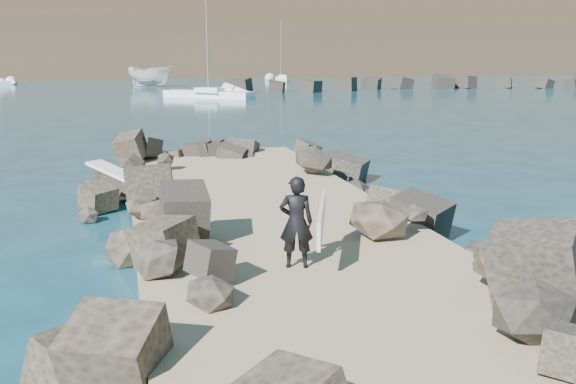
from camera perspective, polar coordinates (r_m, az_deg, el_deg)
The scene contains 12 objects.
ground at distance 14.09m, azimuth -1.03°, elevation -5.12°, with size 800.00×800.00×0.00m, color #0F384C.
jetty at distance 12.15m, azimuth 1.19°, elevation -6.52°, with size 6.00×26.00×0.60m, color #8C7759.
riprap_left at distance 12.15m, azimuth -12.81°, elevation -5.84°, with size 2.60×22.00×1.00m, color black.
riprap_right at distance 13.57m, azimuth 12.51°, elevation -3.91°, with size 2.60×22.00×1.00m, color black.
breakwater_secondary at distance 78.10m, azimuth 14.89°, elevation 9.30°, with size 52.00×4.00×1.20m, color black.
headland at distance 173.96m, azimuth -10.61°, elevation 16.05°, with size 360.00×140.00×32.00m, color #2D4919.
surfboard_resting at distance 17.08m, azimuth -14.66°, elevation 1.17°, with size 0.53×2.11×0.07m, color white.
boat_imported at distance 81.43m, azimuth -12.15°, elevation 10.05°, with size 2.55×6.78×2.62m, color silver.
surfer_with_board at distance 10.93m, azimuth 1.06°, elevation -2.64°, with size 1.15×1.88×1.60m.
sailboat_d at distance 93.87m, azimuth -0.62°, elevation 10.00°, with size 3.26×7.33×8.63m.
sailboat_c at distance 61.04m, azimuth -7.07°, elevation 8.63°, with size 8.14×7.11×10.53m.
sailboat_f at distance 118.29m, azimuth 7.31°, elevation 10.40°, with size 1.38×5.76×7.05m.
Camera 1 is at (-3.13, -13.06, 4.24)m, focal length 40.00 mm.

